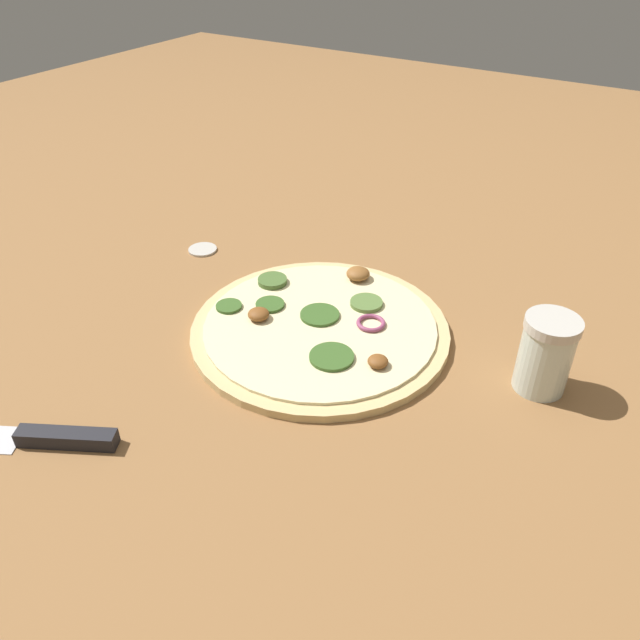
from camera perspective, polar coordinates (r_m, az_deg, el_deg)
name	(u,v)px	position (r m, az deg, el deg)	size (l,w,h in m)	color
ground_plane	(320,333)	(0.84, 0.00, -1.20)	(3.00, 3.00, 0.00)	olive
pizza	(320,327)	(0.83, 0.01, -0.67)	(0.34, 0.34, 0.03)	#D6B77A
knife	(31,438)	(0.75, -24.91, -9.73)	(0.15, 0.25, 0.02)	silver
spice_jar	(546,354)	(0.77, 19.94, -2.93)	(0.06, 0.06, 0.10)	silver
loose_cap	(203,249)	(1.05, -10.69, 6.43)	(0.05, 0.05, 0.01)	beige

